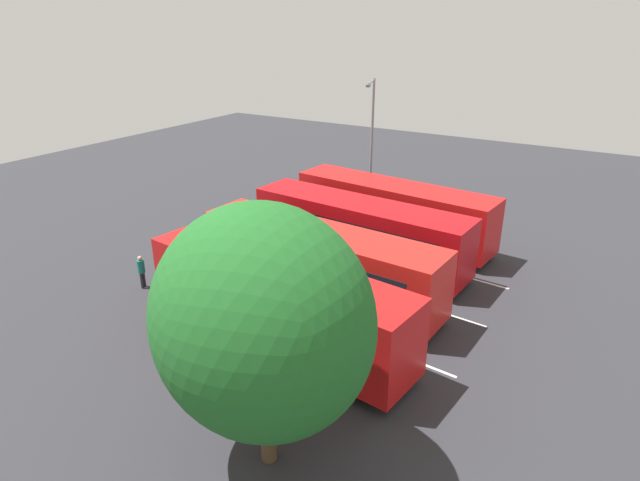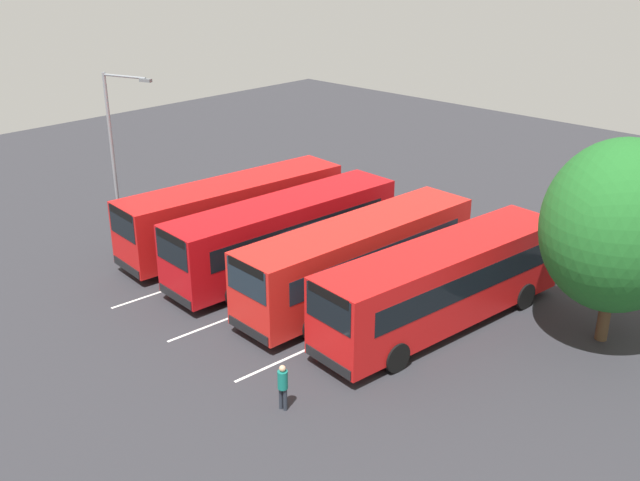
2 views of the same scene
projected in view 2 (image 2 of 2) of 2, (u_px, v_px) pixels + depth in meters
The scene contains 11 objects.
ground_plane at pixel (317, 284), 31.14m from camera, with size 70.69×70.69×0.00m, color #2B2B30.
bus_far_left at pixel (234, 212), 34.24m from camera, with size 11.46×3.61×3.25m.
bus_center_left at pixel (284, 233), 31.78m from camera, with size 11.42×3.31×3.25m.
bus_center_right at pixel (358, 257), 29.30m from camera, with size 11.40×3.22×3.25m.
bus_far_right at pixel (442, 282), 27.15m from camera, with size 11.47×3.75×3.25m.
pedestrian at pixel (283, 384), 22.51m from camera, with size 0.38×0.38×1.58m.
street_lamp at pixel (116, 149), 33.45m from camera, with size 0.97×2.56×8.20m.
depot_tree at pixel (619, 226), 25.18m from camera, with size 5.84×5.26×7.54m.
lane_stripe_outer_left at pixel (258, 259), 33.57m from camera, with size 14.59×0.12×0.01m, color silver.
lane_stripe_inner_left at pixel (317, 284), 31.14m from camera, with size 14.59×0.12×0.01m, color silver.
lane_stripe_inner_right at pixel (387, 313), 28.71m from camera, with size 14.59×0.12×0.01m, color silver.
Camera 2 is at (20.22, 19.49, 13.59)m, focal length 41.01 mm.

